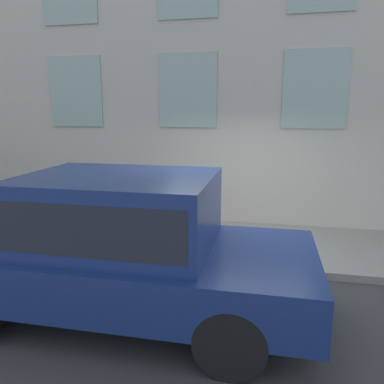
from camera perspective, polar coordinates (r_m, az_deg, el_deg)
ground_plane at (r=6.04m, az=6.53°, el=-12.11°), size 80.00×80.00×0.00m
sidewalk at (r=7.10m, az=7.43°, el=-7.78°), size 2.34×60.00×0.13m
fire_hydrant at (r=6.26m, az=1.71°, el=-5.78°), size 0.32×0.44×0.82m
person at (r=6.75m, az=-1.58°, el=-2.08°), size 0.28×0.18×1.14m
parked_car_navy_near at (r=4.61m, az=-10.83°, el=-7.33°), size 1.92×4.59×1.76m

